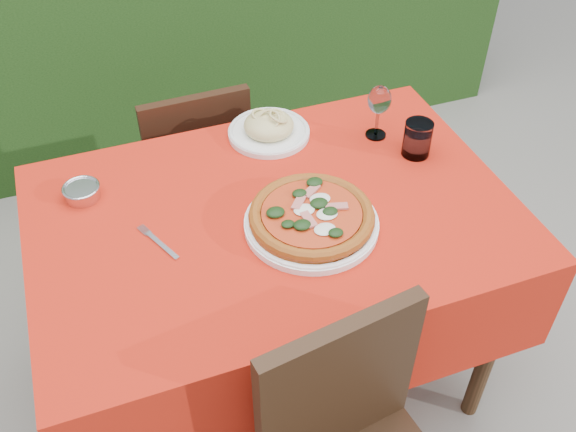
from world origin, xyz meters
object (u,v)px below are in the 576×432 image
object	(u,v)px
water_glass	(417,140)
fork	(162,245)
chair_far	(196,167)
steel_ramekin	(82,193)
pizza_plate	(312,218)
wine_glass	(379,102)
pasta_plate	(269,128)

from	to	relation	value
water_glass	fork	size ratio (longest dim) A/B	0.62
water_glass	fork	bearing A→B (deg)	-171.17
chair_far	steel_ramekin	world-z (taller)	chair_far
pizza_plate	water_glass	distance (m)	0.44
wine_glass	steel_ramekin	size ratio (longest dim) A/B	1.84
pizza_plate	steel_ramekin	distance (m)	0.62
chair_far	pizza_plate	bearing A→B (deg)	100.65
water_glass	wine_glass	size ratio (longest dim) A/B	0.63
pasta_plate	steel_ramekin	size ratio (longest dim) A/B	2.66
chair_far	fork	size ratio (longest dim) A/B	4.66
pizza_plate	water_glass	bearing A→B (deg)	24.55
steel_ramekin	pizza_plate	bearing A→B (deg)	-30.69
pizza_plate	wine_glass	xyz separation A→B (m)	(0.33, 0.30, 0.09)
chair_far	steel_ramekin	bearing A→B (deg)	44.63
fork	steel_ramekin	xyz separation A→B (m)	(-0.16, 0.25, 0.01)
chair_far	pasta_plate	world-z (taller)	pasta_plate
chair_far	pizza_plate	distance (m)	0.79
steel_ramekin	wine_glass	bearing A→B (deg)	-0.92
water_glass	steel_ramekin	bearing A→B (deg)	171.73
chair_far	fork	xyz separation A→B (m)	(-0.22, -0.65, 0.29)
pizza_plate	fork	world-z (taller)	pizza_plate
fork	pizza_plate	bearing A→B (deg)	-33.38
pasta_plate	fork	xyz separation A→B (m)	(-0.40, -0.35, -0.02)
pizza_plate	wine_glass	bearing A→B (deg)	42.61
pasta_plate	fork	size ratio (longest dim) A/B	1.43
water_glass	fork	distance (m)	0.78
chair_far	pasta_plate	xyz separation A→B (m)	(0.18, -0.29, 0.32)
water_glass	fork	xyz separation A→B (m)	(-0.77, -0.12, -0.04)
wine_glass	fork	size ratio (longest dim) A/B	0.99
fork	pasta_plate	bearing A→B (deg)	17.47
wine_glass	water_glass	bearing A→B (deg)	-60.74
pasta_plate	wine_glass	world-z (taller)	wine_glass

